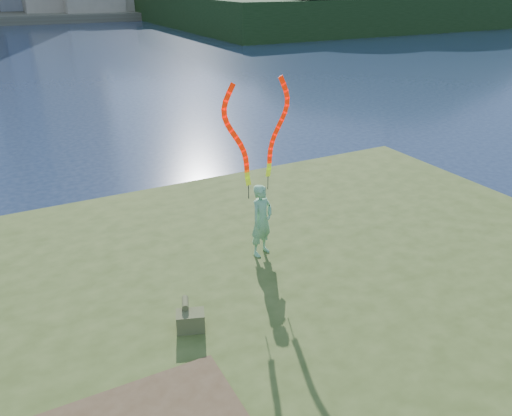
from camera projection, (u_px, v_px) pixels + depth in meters
ground at (207, 325)px, 9.64m from camera, size 320.00×320.00×0.00m
grassy_knoll at (263, 390)px, 7.65m from camera, size 20.00×18.00×0.80m
wooded_hill at (401, 18)px, 82.88m from camera, size 78.00×50.00×63.00m
woman_with_ribbons at (261, 191)px, 9.98m from camera, size 1.86×0.82×3.94m
canvas_bag at (190, 320)px, 8.21m from camera, size 0.54×0.60×0.44m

